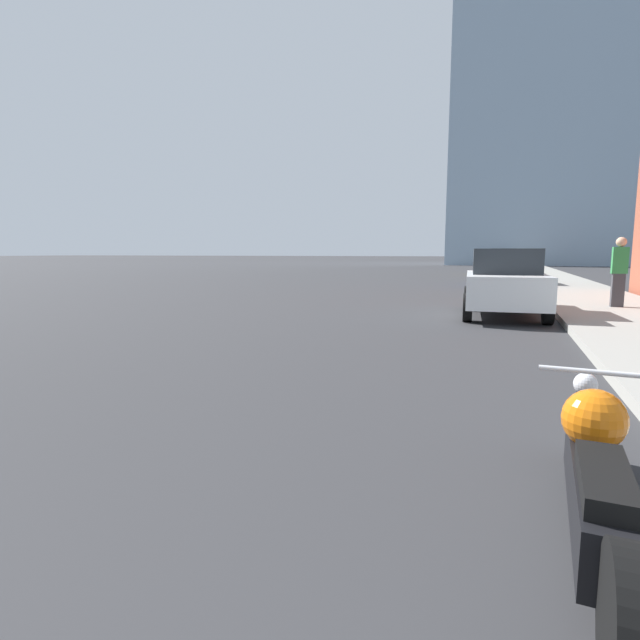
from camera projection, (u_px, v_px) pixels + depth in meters
name	position (u px, v px, depth m)	size (l,w,h in m)	color
sidewalk	(542.00, 273.00, 35.22)	(3.01, 240.00, 0.15)	gray
motorcycle	(595.00, 474.00, 2.67)	(0.62, 2.61, 0.77)	black
parked_car_white	(504.00, 283.00, 12.01)	(2.03, 3.99, 1.63)	silver
parked_car_blue	(506.00, 269.00, 22.81)	(2.20, 4.64, 1.62)	#1E3899
parked_car_yellow	(502.00, 262.00, 34.45)	(2.15, 4.58, 1.80)	gold
parked_car_silver	(503.00, 260.00, 46.63)	(2.02, 4.34, 1.68)	#BCBCC1
parked_car_black	(503.00, 258.00, 57.78)	(1.92, 4.28, 1.66)	black
pedestrian	(619.00, 271.00, 12.78)	(0.36, 0.25, 1.78)	#38383D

